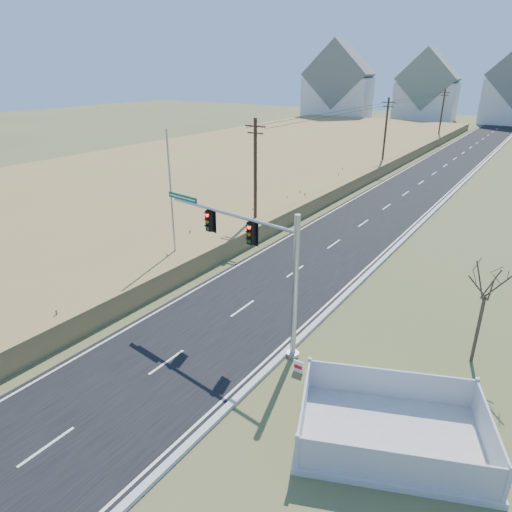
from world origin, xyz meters
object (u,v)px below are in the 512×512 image
(fence_enclosure, at_px, (391,433))
(flagpole, at_px, (173,217))
(traffic_signal_mast, at_px, (263,262))
(open_sign, at_px, (298,367))
(bare_tree, at_px, (488,281))

(fence_enclosure, relative_size, flagpole, 0.86)
(traffic_signal_mast, distance_m, open_sign, 4.91)
(open_sign, relative_size, bare_tree, 0.12)
(flagpole, height_order, bare_tree, flagpole)
(fence_enclosure, bearing_deg, open_sign, 138.90)
(traffic_signal_mast, relative_size, open_sign, 14.76)
(fence_enclosure, xyz_separation_m, bare_tree, (1.53, 6.74, 3.78))
(open_sign, relative_size, flagpole, 0.06)
(traffic_signal_mast, height_order, flagpole, flagpole)
(traffic_signal_mast, distance_m, flagpole, 10.41)
(fence_enclosure, relative_size, bare_tree, 1.55)
(fence_enclosure, bearing_deg, flagpole, 135.53)
(fence_enclosure, distance_m, flagpole, 18.53)
(fence_enclosure, xyz_separation_m, flagpole, (-16.86, 6.94, 3.33))
(bare_tree, bearing_deg, flagpole, 179.37)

